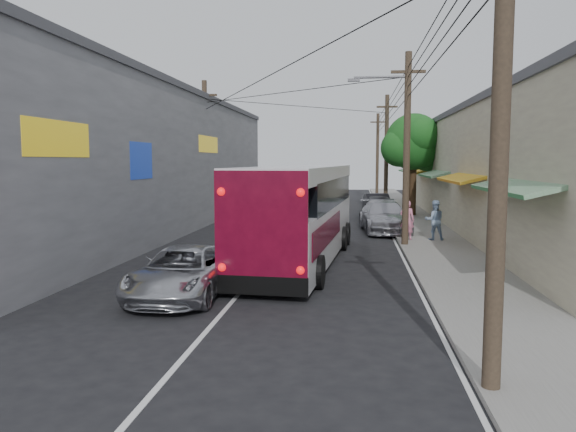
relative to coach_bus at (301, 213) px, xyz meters
name	(u,v)px	position (x,y,z in m)	size (l,w,h in m)	color
ground	(198,341)	(-1.21, -9.10, -1.76)	(120.00, 120.00, 0.00)	black
sidewalk	(418,227)	(5.29, 10.90, -1.70)	(3.00, 80.00, 0.12)	slate
building_right	(497,169)	(9.78, 12.90, 1.39)	(7.09, 40.00, 6.25)	beige
building_left	(135,160)	(-9.71, 8.90, 1.89)	(7.20, 36.00, 7.25)	gray
utility_poles	(356,151)	(1.92, 11.23, 2.37)	(11.80, 45.28, 8.00)	#473828
street_tree	(415,144)	(5.66, 16.92, 2.91)	(4.40, 4.00, 6.60)	#3F2B19
coach_bus	(301,213)	(0.00, 0.00, 0.00)	(3.44, 11.96, 3.40)	silver
jeepney	(183,272)	(-2.61, -5.54, -1.11)	(2.17, 4.72, 1.31)	silver
parked_suv	(384,217)	(3.39, 8.80, -0.98)	(2.20, 5.41, 1.57)	#A8A7B0
parked_car_mid	(379,207)	(3.39, 14.77, -1.00)	(1.79, 4.44, 1.51)	black
parked_car_far	(377,204)	(3.39, 17.90, -1.05)	(1.50, 4.29, 1.41)	black
pedestrian_near	(407,220)	(4.21, 5.40, -0.77)	(0.64, 0.42, 1.74)	pink
pedestrian_far	(434,220)	(5.39, 5.36, -0.77)	(0.85, 0.66, 1.75)	#8BA8CB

